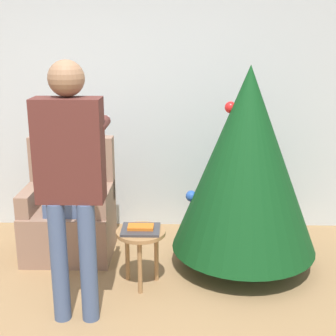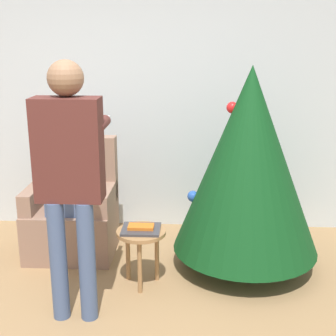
# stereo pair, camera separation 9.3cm
# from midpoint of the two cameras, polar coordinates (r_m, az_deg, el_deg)

# --- Properties ---
(wall_back) EXTENTS (8.00, 0.06, 2.70)m
(wall_back) POSITION_cam_midpoint_polar(r_m,az_deg,el_deg) (4.74, -4.60, 8.59)
(wall_back) COLOR silver
(wall_back) RESTS_ON ground_plane
(christmas_tree) EXTENTS (1.23, 1.23, 1.73)m
(christmas_tree) POSITION_cam_midpoint_polar(r_m,az_deg,el_deg) (3.91, 8.88, 0.92)
(christmas_tree) COLOR brown
(christmas_tree) RESTS_ON ground_plane
(armchair) EXTENTS (0.77, 0.63, 1.05)m
(armchair) POSITION_cam_midpoint_polar(r_m,az_deg,el_deg) (4.40, -12.45, -5.64)
(armchair) COLOR #93705B
(armchair) RESTS_ON ground_plane
(person_seated) EXTENTS (0.36, 0.46, 1.27)m
(person_seated) POSITION_cam_midpoint_polar(r_m,az_deg,el_deg) (4.26, -12.81, -1.59)
(person_seated) COLOR #475B84
(person_seated) RESTS_ON ground_plane
(person_standing) EXTENTS (0.46, 0.57, 1.80)m
(person_standing) POSITION_cam_midpoint_polar(r_m,az_deg,el_deg) (3.18, -12.66, -0.11)
(person_standing) COLOR #475B84
(person_standing) RESTS_ON ground_plane
(side_stool) EXTENTS (0.39, 0.39, 0.47)m
(side_stool) POSITION_cam_midpoint_polar(r_m,az_deg,el_deg) (3.75, -4.04, -8.74)
(side_stool) COLOR #A37547
(side_stool) RESTS_ON ground_plane
(laptop) EXTENTS (0.30, 0.26, 0.02)m
(laptop) POSITION_cam_midpoint_polar(r_m,az_deg,el_deg) (3.72, -4.07, -7.50)
(laptop) COLOR #38383D
(laptop) RESTS_ON side_stool
(book) EXTENTS (0.20, 0.11, 0.02)m
(book) POSITION_cam_midpoint_polar(r_m,az_deg,el_deg) (3.71, -4.08, -7.19)
(book) COLOR orange
(book) RESTS_ON laptop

